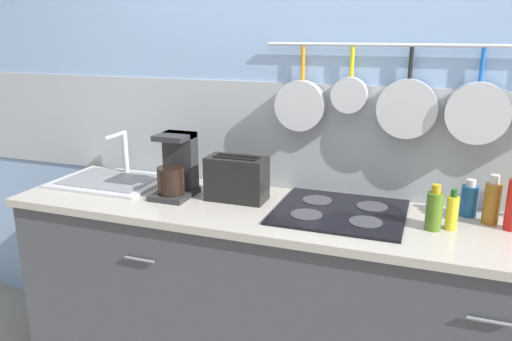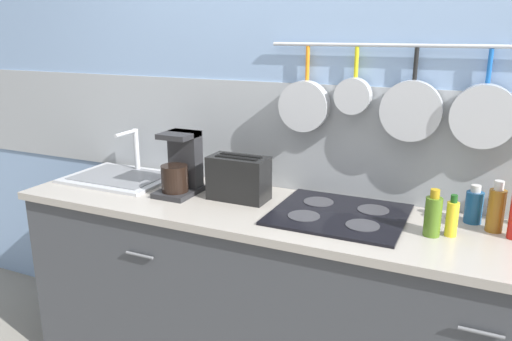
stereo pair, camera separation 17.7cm
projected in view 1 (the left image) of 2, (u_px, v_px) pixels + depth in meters
wall_back at (334, 114)px, 2.31m from camera, size 7.20×0.16×2.60m
cabinet_base at (310, 312)px, 2.23m from camera, size 2.71×0.58×0.87m
countertop at (313, 218)px, 2.11m from camera, size 2.75×0.60×0.03m
sink_basin at (111, 179)px, 2.53m from camera, size 0.52×0.40×0.24m
coffee_maker at (177, 169)px, 2.31m from camera, size 0.17×0.22×0.29m
toaster at (237, 179)px, 2.25m from camera, size 0.29×0.14×0.20m
cooktop at (340, 212)px, 2.11m from camera, size 0.54×0.48×0.01m
bottle_sesame_oil at (434, 210)px, 1.92m from camera, size 0.06×0.06×0.18m
bottle_hot_sauce at (452, 212)px, 1.92m from camera, size 0.05×0.05×0.16m
bottle_cooking_wine at (469, 200)px, 2.06m from camera, size 0.07×0.07×0.16m
bottle_vinegar at (492, 202)px, 1.98m from camera, size 0.06×0.06×0.20m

